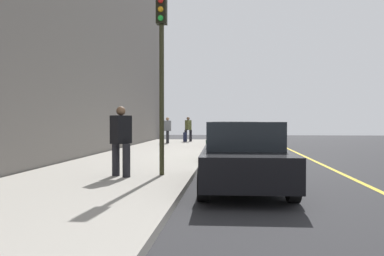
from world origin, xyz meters
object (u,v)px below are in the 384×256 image
pedestrian_olive_coat (188,128)px  traffic_light_pole (162,55)px  parked_car_navy (231,132)px  parked_car_white (234,136)px  rolling_suitcase (185,137)px  pedestrian_black_coat (121,139)px  parked_car_black (243,156)px  pedestrian_grey_coat (168,129)px  parked_car_green (235,141)px

pedestrian_olive_coat → traffic_light_pole: bearing=3.7°
parked_car_navy → traffic_light_pole: 17.33m
parked_car_white → rolling_suitcase: size_ratio=4.66×
pedestrian_black_coat → traffic_light_pole: 2.37m
parked_car_black → pedestrian_grey_coat: pedestrian_grey_coat is taller
pedestrian_olive_coat → pedestrian_black_coat: pedestrian_black_coat is taller
parked_car_black → pedestrian_black_coat: pedestrian_black_coat is taller
parked_car_white → parked_car_green: bearing=-0.3°
parked_car_white → parked_car_green: (6.11, -0.03, 0.00)m
parked_car_navy → pedestrian_black_coat: (17.43, -2.82, 0.32)m
pedestrian_grey_coat → rolling_suitcase: 2.11m
parked_car_green → pedestrian_grey_coat: size_ratio=2.85×
parked_car_navy → pedestrian_grey_coat: pedestrian_grey_coat is taller
parked_car_green → pedestrian_black_coat: bearing=-28.0°
rolling_suitcase → pedestrian_grey_coat: bearing=-26.1°
parked_car_white → pedestrian_olive_coat: size_ratio=2.76×
parked_car_navy → parked_car_white: bearing=1.1°
parked_car_white → pedestrian_black_coat: size_ratio=2.65×
parked_car_black → pedestrian_grey_coat: size_ratio=2.62×
parked_car_white → traffic_light_pole: traffic_light_pole is taller
parked_car_white → pedestrian_olive_coat: pedestrian_olive_coat is taller
parked_car_green → traffic_light_pole: 5.98m
pedestrian_grey_coat → parked_car_green: bearing=24.1°
parked_car_black → rolling_suitcase: bearing=-169.1°
parked_car_black → pedestrian_black_coat: (-0.67, -3.00, 0.33)m
parked_car_white → pedestrian_grey_coat: 5.15m
pedestrian_black_coat → traffic_light_pole: (-0.38, 0.96, 2.13)m
pedestrian_olive_coat → parked_car_navy: bearing=101.3°
parked_car_black → pedestrian_black_coat: bearing=-102.5°
parked_car_navy → parked_car_green: 11.96m
parked_car_black → pedestrian_olive_coat: (-17.51, -3.12, 0.29)m
parked_car_black → parked_car_navy: bearing=-179.4°
parked_car_white → pedestrian_black_coat: bearing=-14.2°
parked_car_green → traffic_light_pole: bearing=-21.0°
parked_car_navy → traffic_light_pole: size_ratio=1.02×
traffic_light_pole → rolling_suitcase: traffic_light_pole is taller
pedestrian_olive_coat → pedestrian_black_coat: 16.84m
parked_car_green → pedestrian_black_coat: (5.46, -2.91, 0.32)m
rolling_suitcase → parked_car_navy: bearing=107.1°
parked_car_black → pedestrian_black_coat: 3.09m
pedestrian_olive_coat → rolling_suitcase: (0.37, -0.17, -0.57)m
parked_car_white → rolling_suitcase: 5.87m
parked_car_white → parked_car_green: size_ratio=1.00×
pedestrian_grey_coat → traffic_light_pole: size_ratio=0.36×
rolling_suitcase → parked_car_black: bearing=10.9°
parked_car_white → pedestrian_grey_coat: bearing=-126.6°
parked_car_navy → rolling_suitcase: 3.27m
rolling_suitcase → parked_car_white: bearing=33.4°
parked_car_white → pedestrian_olive_coat: bearing=-149.9°
parked_car_black → pedestrian_olive_coat: pedestrian_olive_coat is taller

